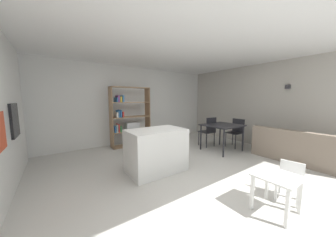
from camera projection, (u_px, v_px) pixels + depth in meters
ground_plane at (179, 171)px, 3.55m from camera, size 9.40×9.40×0.00m
ceiling_slab at (180, 41)px, 3.24m from camera, size 6.83×5.83×0.06m
back_partition at (128, 105)px, 5.75m from camera, size 6.83×0.06×2.64m
right_partition_gray at (261, 106)px, 5.31m from camera, size 0.06×5.83×2.64m
built_in_oven at (14, 120)px, 2.96m from camera, size 0.06×0.60×0.60m
kitchen_island at (156, 150)px, 3.50m from camera, size 1.19×0.76×0.90m
open_bookshelf at (128, 119)px, 5.37m from camera, size 1.28×0.37×1.91m
child_table at (277, 182)px, 2.22m from camera, size 0.51×0.50×0.52m
child_chair_right at (290, 178)px, 2.52m from camera, size 0.36×0.36×0.57m
dining_table at (222, 127)px, 4.88m from camera, size 1.02×0.94×0.78m
dining_chair_window_side at (236, 130)px, 5.31m from camera, size 0.44×0.42×0.90m
dining_chair_far at (209, 129)px, 5.29m from camera, size 0.43×0.44×0.95m
sofa at (299, 151)px, 4.04m from camera, size 0.88×1.97×0.80m
wall_sconce_back at (288, 87)px, 4.61m from camera, size 0.11×0.11×0.11m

